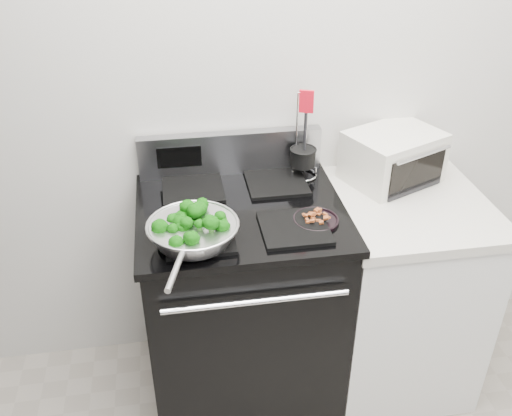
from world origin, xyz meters
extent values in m
cube|color=beige|center=(0.00, 1.75, 1.35)|extent=(4.00, 0.02, 2.70)
cube|color=black|center=(-0.30, 1.41, 0.46)|extent=(0.76, 0.66, 0.92)
cube|color=black|center=(-0.30, 1.41, 0.94)|extent=(0.79, 0.69, 0.03)
cube|color=#99999E|center=(-0.30, 1.72, 1.04)|extent=(0.76, 0.05, 0.18)
cube|color=black|center=(-0.47, 1.24, 0.96)|extent=(0.24, 0.24, 0.01)
cube|color=black|center=(-0.13, 1.24, 0.96)|extent=(0.24, 0.24, 0.01)
cube|color=black|center=(-0.47, 1.58, 0.96)|extent=(0.24, 0.24, 0.01)
cube|color=black|center=(-0.13, 1.58, 0.96)|extent=(0.24, 0.24, 0.01)
cube|color=white|center=(0.39, 1.41, 0.44)|extent=(0.60, 0.66, 0.88)
cube|color=beige|center=(0.39, 1.41, 0.90)|extent=(0.62, 0.68, 0.04)
torus|color=silver|center=(-0.49, 1.22, 1.03)|extent=(0.32, 0.32, 0.01)
cylinder|color=silver|center=(-0.56, 0.97, 1.02)|extent=(0.07, 0.19, 0.02)
cylinder|color=black|center=(-0.04, 1.28, 0.95)|extent=(0.17, 0.17, 0.01)
cylinder|color=black|center=(-0.01, 1.63, 1.04)|extent=(0.10, 0.10, 0.07)
cylinder|color=black|center=(-0.01, 1.63, 1.12)|extent=(0.02, 0.02, 0.23)
cube|color=red|center=(-0.01, 1.63, 1.28)|extent=(0.06, 0.03, 0.09)
cube|color=silver|center=(0.37, 1.60, 1.03)|extent=(0.45, 0.40, 0.21)
cube|color=black|center=(0.37, 1.46, 1.02)|extent=(0.27, 0.12, 0.15)
camera|label=1|loc=(-0.54, -0.41, 2.09)|focal=40.00mm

